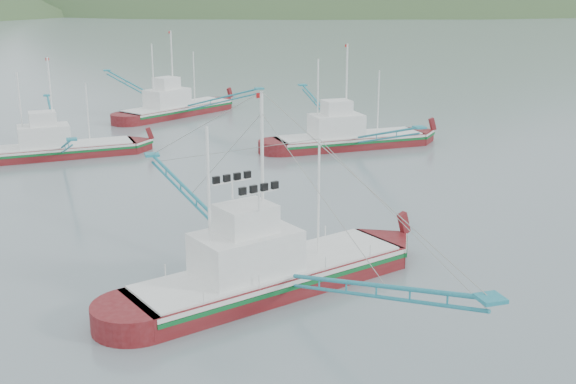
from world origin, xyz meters
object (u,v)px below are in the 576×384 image
object	(u,v)px
main_boat	(269,250)
bg_boat_right	(348,133)
bg_boat_left	(58,143)
bg_boat_far	(176,97)

from	to	relation	value
main_boat	bg_boat_right	world-z (taller)	main_boat
bg_boat_left	bg_boat_far	xyz separation A→B (m)	(13.12, 17.60, 0.91)
main_boat	bg_boat_far	world-z (taller)	main_boat
main_boat	bg_boat_right	size ratio (longest dim) A/B	1.01
main_boat	bg_boat_right	distance (m)	33.01
bg_boat_left	bg_boat_far	world-z (taller)	bg_boat_far
main_boat	bg_boat_left	bearing A→B (deg)	88.19
bg_boat_right	main_boat	bearing A→B (deg)	-120.64
main_boat	bg_boat_far	distance (m)	50.70
bg_boat_far	bg_boat_left	bearing A→B (deg)	-159.67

